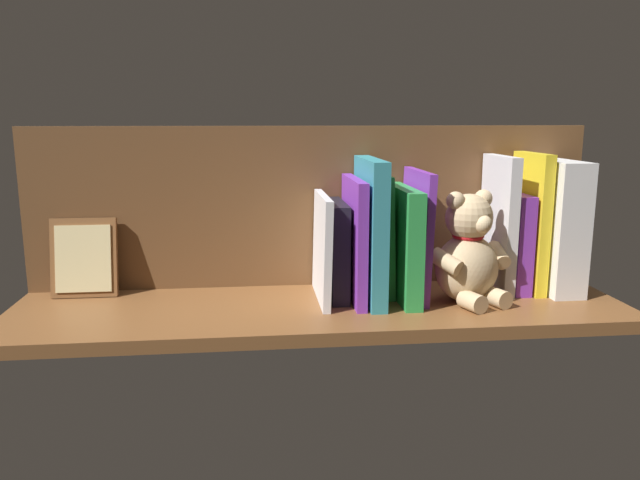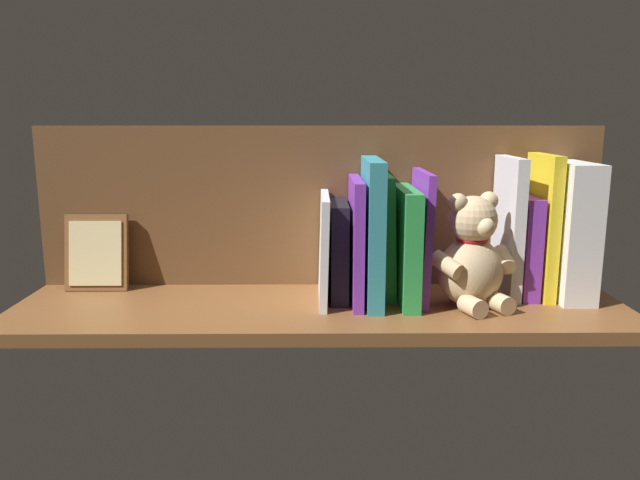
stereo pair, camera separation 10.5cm
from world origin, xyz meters
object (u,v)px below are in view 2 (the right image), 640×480
at_px(dictionary_thick_white, 569,231).
at_px(picture_frame_leaning, 96,253).
at_px(book_0, 542,226).
at_px(teddy_bear, 472,257).

xyz_separation_m(dictionary_thick_white, picture_frame_leaning, (0.86, -0.05, -0.05)).
height_order(book_0, picture_frame_leaning, book_0).
distance_m(dictionary_thick_white, teddy_bear, 0.20).
bearing_deg(dictionary_thick_white, book_0, -13.25).
bearing_deg(book_0, teddy_bear, 25.86).
bearing_deg(book_0, picture_frame_leaning, -3.05).
distance_m(book_0, teddy_bear, 0.16).
distance_m(book_0, picture_frame_leaning, 0.82).
relative_size(dictionary_thick_white, teddy_bear, 1.23).
height_order(dictionary_thick_white, picture_frame_leaning, dictionary_thick_white).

